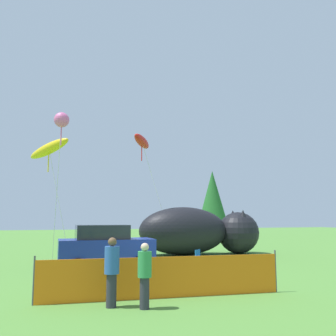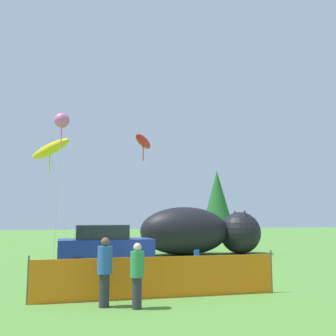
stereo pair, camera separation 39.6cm
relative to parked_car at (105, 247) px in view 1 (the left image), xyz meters
The scene contains 11 objects.
ground_plane 3.46m from the parked_car, 50.22° to the right, with size 120.00×120.00×0.00m, color #548C38.
parked_car is the anchor object (origin of this frame).
folding_chair 4.39m from the parked_car, 21.65° to the right, with size 0.71×0.71×0.86m.
inflatable_cat 8.06m from the parked_car, 34.96° to the left, with size 8.00×3.42×2.97m.
safety_fence 6.92m from the parked_car, 85.03° to the right, with size 7.25×0.60×1.29m.
spectator_in_blue_shirt 7.59m from the parked_car, 98.10° to the right, with size 0.39×0.39×1.79m.
spectator_in_white_shirt 7.96m from the parked_car, 92.12° to the right, with size 0.36×0.36×1.66m.
kite_red_lizard 9.40m from the parked_car, 61.64° to the left, with size 2.94×2.90×7.81m.
kite_pink_octopus 6.80m from the parked_car, 139.82° to the left, with size 0.76×2.40×7.63m.
kite_yellow_hero 6.99m from the parked_car, 123.07° to the left, with size 2.49×2.91×6.79m.
horizon_tree_mid 32.14m from the parked_car, 55.46° to the left, with size 3.49×3.49×8.34m.
Camera 1 is at (-5.05, -14.98, 2.32)m, focal length 40.00 mm.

